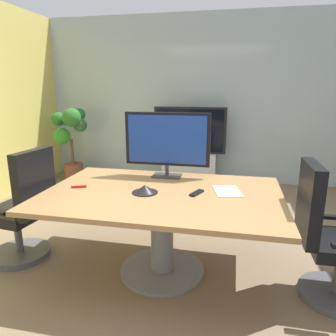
% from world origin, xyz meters
% --- Properties ---
extents(ground_plane, '(7.20, 7.20, 0.00)m').
position_xyz_m(ground_plane, '(0.00, 0.00, 0.00)').
color(ground_plane, '#7A664C').
extents(wall_back_glass_partition, '(5.62, 0.10, 2.81)m').
position_xyz_m(wall_back_glass_partition, '(0.00, 3.10, 1.40)').
color(wall_back_glass_partition, '#9EB2B7').
rests_on(wall_back_glass_partition, ground).
extents(conference_table, '(2.01, 1.32, 0.76)m').
position_xyz_m(conference_table, '(-0.01, 0.04, 0.59)').
color(conference_table, olive).
rests_on(conference_table, ground).
extents(office_chair_left, '(0.62, 0.60, 1.09)m').
position_xyz_m(office_chair_left, '(-1.35, -0.02, 0.46)').
color(office_chair_left, '#4C4C51').
rests_on(office_chair_left, ground).
extents(office_chair_right, '(0.60, 0.57, 1.09)m').
position_xyz_m(office_chair_right, '(1.33, -0.04, 0.46)').
color(office_chair_right, '#4C4C51').
rests_on(office_chair_right, ground).
extents(tv_monitor, '(0.84, 0.18, 0.64)m').
position_xyz_m(tv_monitor, '(-0.07, 0.53, 1.12)').
color(tv_monitor, '#333338').
rests_on(tv_monitor, conference_table).
extents(wall_display_unit, '(1.20, 0.36, 1.31)m').
position_xyz_m(wall_display_unit, '(-0.16, 2.75, 0.44)').
color(wall_display_unit, '#B7BABC').
rests_on(wall_display_unit, ground).
extents(potted_plant, '(0.61, 0.59, 1.29)m').
position_xyz_m(potted_plant, '(-2.21, 2.50, 0.80)').
color(potted_plant, brown).
rests_on(potted_plant, ground).
extents(conference_phone, '(0.22, 0.22, 0.07)m').
position_xyz_m(conference_phone, '(-0.15, -0.01, 0.79)').
color(conference_phone, black).
rests_on(conference_phone, conference_table).
extents(remote_control, '(0.11, 0.18, 0.02)m').
position_xyz_m(remote_control, '(0.29, 0.05, 0.77)').
color(remote_control, black).
rests_on(remote_control, conference_table).
extents(whiteboard_marker, '(0.13, 0.07, 0.02)m').
position_xyz_m(whiteboard_marker, '(-0.76, -0.00, 0.77)').
color(whiteboard_marker, red).
rests_on(whiteboard_marker, conference_table).
extents(paper_notepad, '(0.27, 0.34, 0.01)m').
position_xyz_m(paper_notepad, '(0.54, 0.17, 0.76)').
color(paper_notepad, white).
rests_on(paper_notepad, conference_table).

